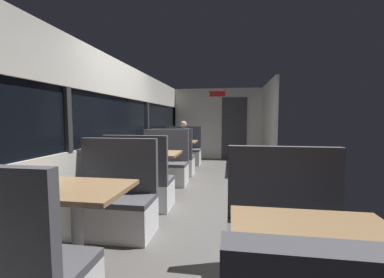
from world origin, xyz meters
TOP-DOWN VIEW (x-y plane):
  - ground_plane at (0.00, 0.00)m, footprint 3.30×9.20m
  - carriage_window_panel_left at (-1.45, 0.00)m, footprint 0.09×8.48m
  - carriage_end_bulkhead at (0.06, 4.19)m, footprint 2.90×0.11m
  - carriage_aisle_panel_right at (1.45, 3.00)m, footprint 0.08×2.40m
  - dining_table_near_window at (-0.89, -2.09)m, footprint 0.90×0.70m
  - bench_near_window_facing_entry at (-0.89, -1.39)m, footprint 0.95×0.50m
  - dining_table_mid_window at (-0.89, 0.14)m, footprint 0.90×0.70m
  - bench_mid_window_facing_end at (-0.89, -0.56)m, footprint 0.95×0.50m
  - bench_mid_window_facing_entry at (-0.89, 0.84)m, footprint 0.95×0.50m
  - dining_table_far_window at (-0.89, 2.37)m, footprint 0.90×0.70m
  - bench_far_window_facing_end at (-0.89, 1.68)m, footprint 0.95×0.50m
  - bench_far_window_facing_entry at (-0.89, 3.07)m, footprint 0.95×0.50m
  - dining_table_front_aisle at (0.89, -2.69)m, footprint 0.90×0.70m
  - bench_front_aisle_facing_entry at (0.89, -1.99)m, footprint 0.95×0.50m
  - seated_passenger at (-0.89, 3.00)m, footprint 0.47×0.55m
  - coffee_cup_primary at (-0.72, 2.42)m, footprint 0.07×0.07m

SIDE VIEW (x-z plane):
  - ground_plane at x=0.00m, z-range -0.02..0.00m
  - bench_near_window_facing_entry at x=-0.89m, z-range -0.22..0.88m
  - bench_mid_window_facing_end at x=-0.89m, z-range -0.22..0.88m
  - bench_mid_window_facing_entry at x=-0.89m, z-range -0.22..0.88m
  - bench_far_window_facing_end at x=-0.89m, z-range -0.22..0.88m
  - bench_far_window_facing_entry at x=-0.89m, z-range -0.22..0.88m
  - bench_front_aisle_facing_entry at x=0.89m, z-range -0.22..0.88m
  - seated_passenger at x=-0.89m, z-range -0.09..1.17m
  - dining_table_near_window at x=-0.89m, z-range 0.27..1.01m
  - dining_table_mid_window at x=-0.89m, z-range 0.27..1.01m
  - dining_table_far_window at x=-0.89m, z-range 0.27..1.01m
  - dining_table_front_aisle at x=0.89m, z-range 0.27..1.01m
  - coffee_cup_primary at x=-0.72m, z-range 0.74..0.83m
  - carriage_window_panel_left at x=-1.45m, z-range -0.04..2.26m
  - carriage_end_bulkhead at x=0.06m, z-range -0.01..2.29m
  - carriage_aisle_panel_right at x=1.45m, z-range 0.00..2.30m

